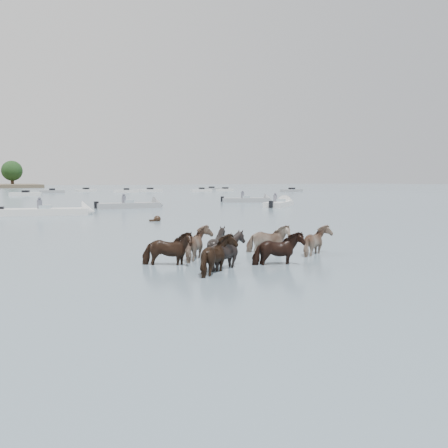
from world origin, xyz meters
name	(u,v)px	position (x,y,z in m)	size (l,w,h in m)	color
ground	(267,267)	(0.00, 0.00, 0.00)	(400.00, 400.00, 0.00)	slate
pony_herd	(237,250)	(-0.34, 1.19, 0.38)	(6.94, 3.95, 1.35)	black
swimming_pony	(157,219)	(2.28, 16.11, 0.10)	(0.72, 0.44, 0.44)	black
motorboat_b	(58,212)	(-2.33, 24.25, 0.22)	(6.58, 3.10, 1.92)	silver
motorboat_c	(137,205)	(5.25, 29.70, 0.22)	(6.26, 1.81, 1.92)	gray
motorboat_d	(281,204)	(18.21, 26.02, 0.22)	(5.33, 4.94, 1.92)	silver
motorboat_e	(253,200)	(19.96, 34.15, 0.22)	(5.90, 3.66, 1.92)	gray
distant_flotilla	(20,193)	(-0.94, 77.33, 0.26)	(103.95, 24.90, 0.93)	silver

